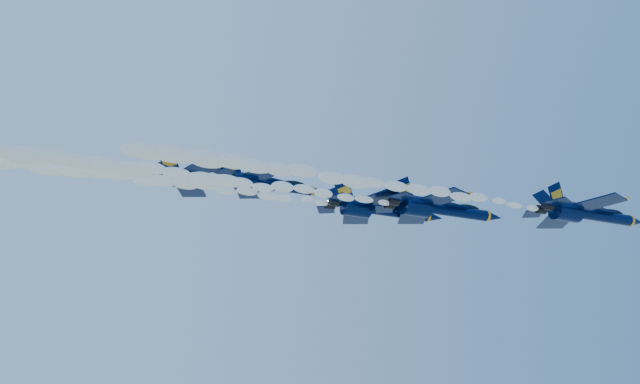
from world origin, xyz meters
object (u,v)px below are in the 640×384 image
object	(u,v)px
jet_lead	(587,214)
jet_third	(380,209)
jet_second	(439,209)
jet_fourth	(266,184)
jet_fifth	(208,181)

from	to	relation	value
jet_lead	jet_third	distance (m)	28.89
jet_lead	jet_second	xyz separation A→B (m)	(-14.26, 13.26, 3.35)
jet_lead	jet_fourth	bearing A→B (deg)	144.92
jet_lead	jet_fifth	xyz separation A→B (m)	(-44.58, 32.44, 10.56)
jet_second	jet_fifth	bearing A→B (deg)	147.68
jet_lead	jet_fourth	distance (m)	45.77
jet_fourth	jet_second	bearing A→B (deg)	-29.18
jet_second	jet_third	size ratio (longest dim) A/B	0.99
jet_third	jet_fourth	xyz separation A→B (m)	(-16.14, 6.14, 4.08)
jet_second	jet_third	distance (m)	9.15
jet_third	jet_fifth	world-z (taller)	jet_fifth
jet_second	jet_fourth	bearing A→B (deg)	150.82
jet_lead	jet_fifth	bearing A→B (deg)	143.96
jet_second	jet_third	bearing A→B (deg)	134.77
jet_fourth	jet_fifth	size ratio (longest dim) A/B	0.89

